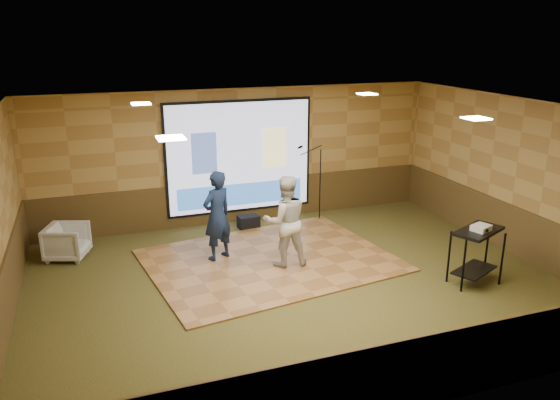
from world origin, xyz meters
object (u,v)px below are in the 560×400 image
object	(u,v)px
player_right	(285,221)
banquet_chair	(67,242)
duffel_bag	(248,222)
player_left	(217,216)
av_table	(477,246)
dance_floor	(270,260)
projector_screen	(240,158)
projector	(481,228)
mic_stand	(317,199)

from	to	relation	value
player_right	banquet_chair	bearing A→B (deg)	-19.01
player_right	duffel_bag	xyz separation A→B (m)	(-0.07, 2.16, -0.74)
player_left	av_table	bearing A→B (deg)	121.34
dance_floor	banquet_chair	world-z (taller)	banquet_chair
player_right	banquet_chair	distance (m)	4.20
duffel_bag	dance_floor	bearing A→B (deg)	-93.98
player_left	banquet_chair	distance (m)	2.94
banquet_chair	player_right	bearing A→B (deg)	-95.27
projector_screen	dance_floor	world-z (taller)	projector_screen
dance_floor	projector_screen	bearing A→B (deg)	87.52
player_right	projector	xyz separation A→B (m)	(2.81, -1.83, 0.16)
projector_screen	player_left	bearing A→B (deg)	-117.01
dance_floor	duffel_bag	size ratio (longest dim) A/B	9.79
projector	mic_stand	world-z (taller)	mic_stand
dance_floor	duffel_bag	xyz separation A→B (m)	(0.13, 1.87, 0.12)
player_left	av_table	world-z (taller)	player_left
projector	duffel_bag	size ratio (longest dim) A/B	0.66
projector_screen	player_left	size ratio (longest dim) A/B	1.94
dance_floor	player_left	xyz separation A→B (m)	(-0.90, 0.40, 0.87)
projector	mic_stand	xyz separation A→B (m)	(-1.24, 3.98, -0.54)
projector	duffel_bag	world-z (taller)	projector
player_left	duffel_bag	xyz separation A→B (m)	(1.03, 1.47, -0.75)
dance_floor	av_table	distance (m)	3.72
projector_screen	banquet_chair	size ratio (longest dim) A/B	4.52
mic_stand	duffel_bag	size ratio (longest dim) A/B	3.94
av_table	player_right	bearing A→B (deg)	147.69
dance_floor	duffel_bag	bearing A→B (deg)	86.02
player_left	mic_stand	xyz separation A→B (m)	(2.67, 1.46, -0.40)
player_right	banquet_chair	world-z (taller)	player_right
player_right	projector	world-z (taller)	player_right
player_left	duffel_bag	distance (m)	1.95
player_left	projector	bearing A→B (deg)	120.77
dance_floor	player_right	distance (m)	0.93
banquet_chair	duffel_bag	world-z (taller)	banquet_chair
projector	player_right	bearing A→B (deg)	126.70
dance_floor	player_left	bearing A→B (deg)	156.04
projector	banquet_chair	bearing A→B (deg)	131.49
player_right	projector	size ratio (longest dim) A/B	5.71
duffel_bag	projector	bearing A→B (deg)	-54.20
projector_screen	mic_stand	xyz separation A→B (m)	(1.67, -0.51, -0.98)
projector_screen	projector	distance (m)	5.37
banquet_chair	duffel_bag	distance (m)	3.76
projector_screen	duffel_bag	world-z (taller)	projector_screen
player_left	dance_floor	bearing A→B (deg)	129.62
av_table	banquet_chair	distance (m)	7.49
projector_screen	dance_floor	size ratio (longest dim) A/B	0.75
banquet_chair	dance_floor	bearing A→B (deg)	-92.61
dance_floor	projector	bearing A→B (deg)	-35.16
dance_floor	av_table	world-z (taller)	av_table
banquet_chair	player_left	bearing A→B (deg)	-91.86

